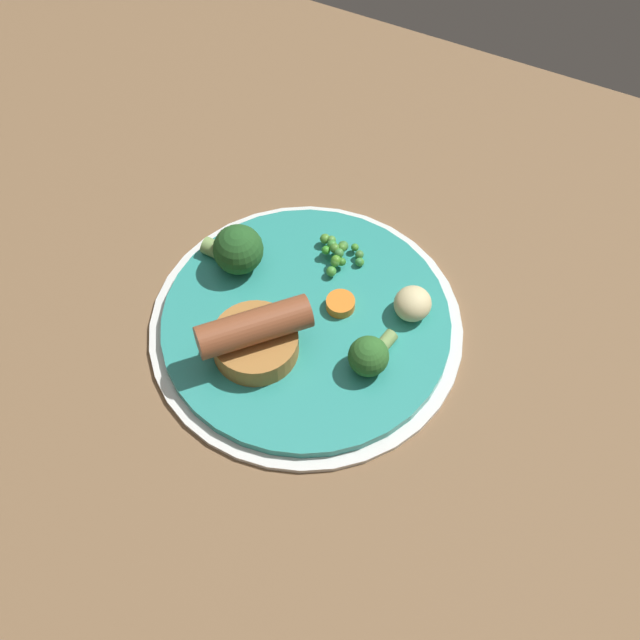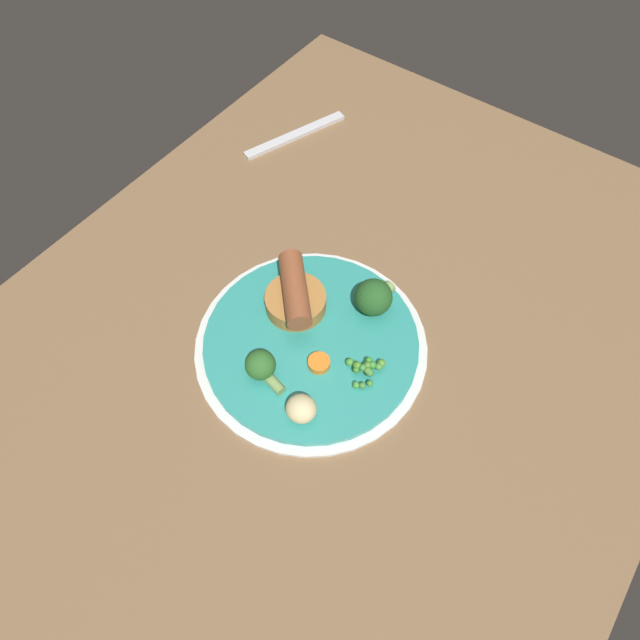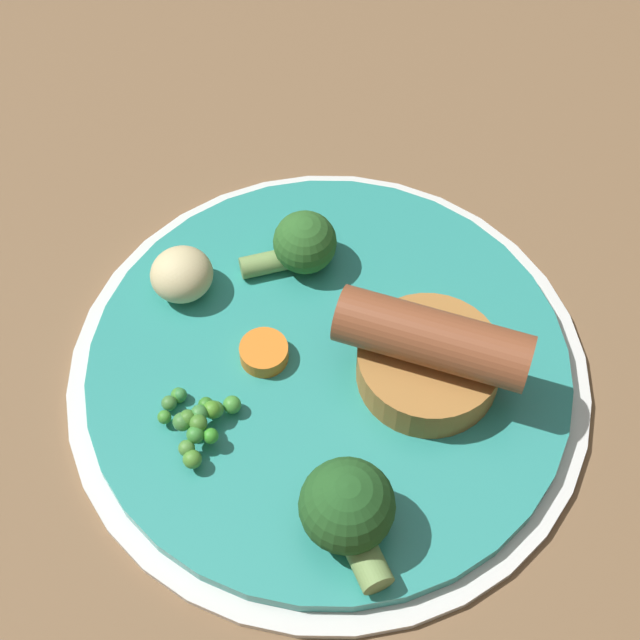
{
  "view_description": "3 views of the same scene",
  "coord_description": "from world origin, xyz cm",
  "px_view_note": "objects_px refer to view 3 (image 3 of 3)",
  "views": [
    {
      "loc": [
        22.62,
        -49.22,
        84.72
      ],
      "look_at": [
        1.36,
        -1.28,
        5.53
      ],
      "focal_mm": 60.0,
      "sensor_mm": 36.0,
      "label": 1
    },
    {
      "loc": [
        27.62,
        20.25,
        64.0
      ],
      "look_at": [
        -1.91,
        -1.39,
        6.52
      ],
      "focal_mm": 32.0,
      "sensor_mm": 36.0,
      "label": 2
    },
    {
      "loc": [
        -25.38,
        12.29,
        54.34
      ],
      "look_at": [
        1.84,
        -1.77,
        6.32
      ],
      "focal_mm": 60.0,
      "sensor_mm": 36.0,
      "label": 3
    }
  ],
  "objects_px": {
    "broccoli_floret_near": "(301,244)",
    "pea_pile": "(197,421)",
    "dinner_plate": "(328,374)",
    "carrot_slice_0": "(264,353)",
    "broccoli_floret_far": "(348,509)",
    "potato_chunk_0": "(182,274)",
    "sausage_pudding": "(430,354)"
  },
  "relations": [
    {
      "from": "broccoli_floret_far",
      "to": "carrot_slice_0",
      "type": "xyz_separation_m",
      "value": [
        0.11,
        -0.01,
        -0.02
      ]
    },
    {
      "from": "sausage_pudding",
      "to": "broccoli_floret_near",
      "type": "bearing_deg",
      "value": 150.64
    },
    {
      "from": "carrot_slice_0",
      "to": "dinner_plate",
      "type": "bearing_deg",
      "value": -126.86
    },
    {
      "from": "potato_chunk_0",
      "to": "carrot_slice_0",
      "type": "height_order",
      "value": "potato_chunk_0"
    },
    {
      "from": "pea_pile",
      "to": "broccoli_floret_near",
      "type": "bearing_deg",
      "value": -53.44
    },
    {
      "from": "potato_chunk_0",
      "to": "pea_pile",
      "type": "bearing_deg",
      "value": 161.43
    },
    {
      "from": "dinner_plate",
      "to": "broccoli_floret_far",
      "type": "distance_m",
      "value": 0.1
    },
    {
      "from": "dinner_plate",
      "to": "broccoli_floret_near",
      "type": "height_order",
      "value": "broccoli_floret_near"
    },
    {
      "from": "pea_pile",
      "to": "broccoli_floret_far",
      "type": "bearing_deg",
      "value": -152.31
    },
    {
      "from": "carrot_slice_0",
      "to": "broccoli_floret_near",
      "type": "bearing_deg",
      "value": -44.57
    },
    {
      "from": "dinner_plate",
      "to": "carrot_slice_0",
      "type": "height_order",
      "value": "carrot_slice_0"
    },
    {
      "from": "dinner_plate",
      "to": "broccoli_floret_near",
      "type": "distance_m",
      "value": 0.08
    },
    {
      "from": "broccoli_floret_far",
      "to": "dinner_plate",
      "type": "bearing_deg",
      "value": -18.02
    },
    {
      "from": "carrot_slice_0",
      "to": "broccoli_floret_far",
      "type": "bearing_deg",
      "value": 176.87
    },
    {
      "from": "dinner_plate",
      "to": "potato_chunk_0",
      "type": "height_order",
      "value": "potato_chunk_0"
    },
    {
      "from": "sausage_pudding",
      "to": "carrot_slice_0",
      "type": "relative_size",
      "value": 3.51
    },
    {
      "from": "pea_pile",
      "to": "potato_chunk_0",
      "type": "distance_m",
      "value": 0.09
    },
    {
      "from": "broccoli_floret_near",
      "to": "pea_pile",
      "type": "bearing_deg",
      "value": -131.22
    },
    {
      "from": "pea_pile",
      "to": "broccoli_floret_near",
      "type": "relative_size",
      "value": 0.86
    },
    {
      "from": "sausage_pudding",
      "to": "carrot_slice_0",
      "type": "xyz_separation_m",
      "value": [
        0.05,
        0.07,
        -0.02
      ]
    },
    {
      "from": "dinner_plate",
      "to": "broccoli_floret_near",
      "type": "relative_size",
      "value": 5.08
    },
    {
      "from": "broccoli_floret_near",
      "to": "broccoli_floret_far",
      "type": "distance_m",
      "value": 0.16
    },
    {
      "from": "broccoli_floret_near",
      "to": "carrot_slice_0",
      "type": "bearing_deg",
      "value": -122.35
    },
    {
      "from": "pea_pile",
      "to": "carrot_slice_0",
      "type": "xyz_separation_m",
      "value": [
        0.02,
        -0.05,
        -0.0
      ]
    },
    {
      "from": "dinner_plate",
      "to": "potato_chunk_0",
      "type": "bearing_deg",
      "value": 30.6
    },
    {
      "from": "pea_pile",
      "to": "potato_chunk_0",
      "type": "bearing_deg",
      "value": -18.57
    },
    {
      "from": "carrot_slice_0",
      "to": "pea_pile",
      "type": "bearing_deg",
      "value": 115.7
    },
    {
      "from": "dinner_plate",
      "to": "carrot_slice_0",
      "type": "distance_m",
      "value": 0.04
    },
    {
      "from": "broccoli_floret_near",
      "to": "carrot_slice_0",
      "type": "distance_m",
      "value": 0.07
    },
    {
      "from": "pea_pile",
      "to": "broccoli_floret_far",
      "type": "xyz_separation_m",
      "value": [
        -0.08,
        -0.04,
        0.01
      ]
    },
    {
      "from": "potato_chunk_0",
      "to": "broccoli_floret_far",
      "type": "bearing_deg",
      "value": -174.95
    },
    {
      "from": "sausage_pudding",
      "to": "broccoli_floret_near",
      "type": "relative_size",
      "value": 1.65
    }
  ]
}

